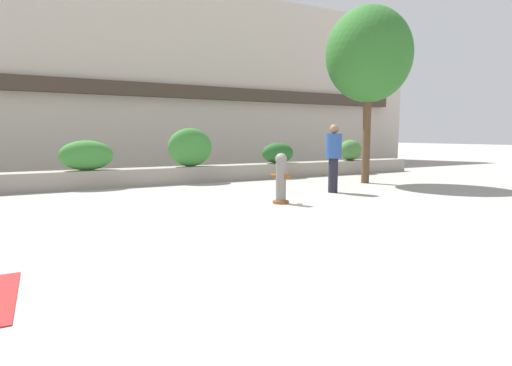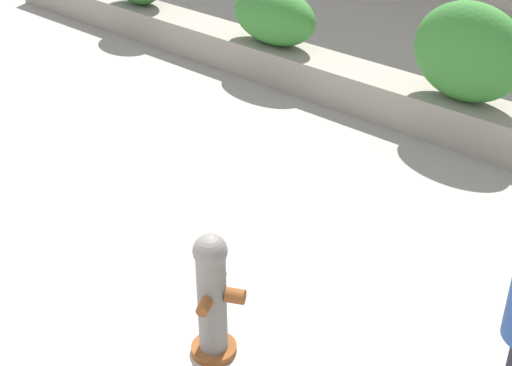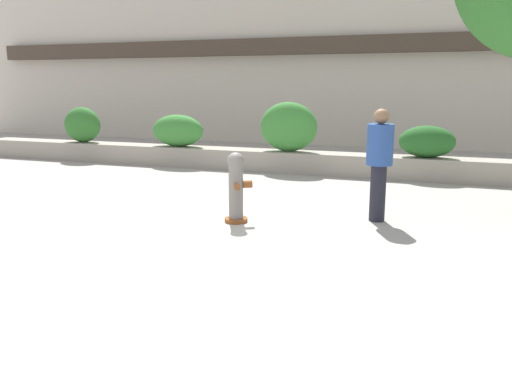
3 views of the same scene
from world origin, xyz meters
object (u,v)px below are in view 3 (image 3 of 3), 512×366
object	(u,v)px
hedge_bush_1	(178,131)
fire_hydrant	(236,187)
pedestrian	(379,158)
hedge_bush_3	(427,142)
hedge_bush_2	(288,127)
hedge_bush_0	(82,125)

from	to	relation	value
hedge_bush_1	fire_hydrant	size ratio (longest dim) A/B	1.31
hedge_bush_1	pedestrian	xyz separation A→B (m)	(5.46, -3.83, 0.08)
hedge_bush_3	fire_hydrant	xyz separation A→B (m)	(-2.70, -4.61, -0.30)
pedestrian	hedge_bush_2	bearing A→B (deg)	123.08
hedge_bush_2	pedestrian	bearing A→B (deg)	-56.92
hedge_bush_1	hedge_bush_3	size ratio (longest dim) A/B	1.18
hedge_bush_2	pedestrian	xyz separation A→B (m)	(2.50, -3.83, -0.10)
hedge_bush_0	pedestrian	world-z (taller)	pedestrian
hedge_bush_3	fire_hydrant	world-z (taller)	hedge_bush_3
fire_hydrant	hedge_bush_1	bearing A→B (deg)	126.60
hedge_bush_3	pedestrian	world-z (taller)	pedestrian
pedestrian	hedge_bush_1	bearing A→B (deg)	144.97
hedge_bush_1	hedge_bush_2	distance (m)	2.97
hedge_bush_2	fire_hydrant	xyz separation A→B (m)	(0.46, -4.61, -0.54)
hedge_bush_0	hedge_bush_3	world-z (taller)	hedge_bush_0
hedge_bush_1	hedge_bush_0	bearing A→B (deg)	180.00
hedge_bush_1	fire_hydrant	world-z (taller)	hedge_bush_1
hedge_bush_0	hedge_bush_2	size ratio (longest dim) A/B	0.79
hedge_bush_1	pedestrian	distance (m)	6.67
hedge_bush_1	pedestrian	world-z (taller)	pedestrian
hedge_bush_1	fire_hydrant	bearing A→B (deg)	-53.40
hedge_bush_3	pedestrian	distance (m)	3.89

